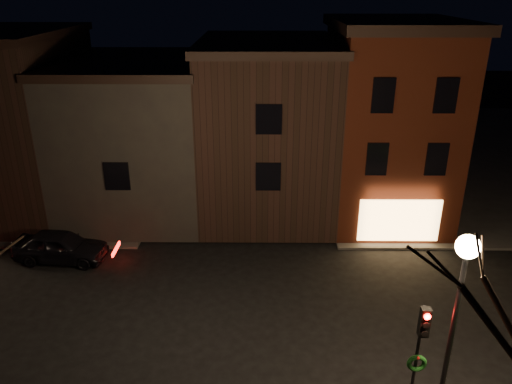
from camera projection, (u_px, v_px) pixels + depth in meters
ground at (232, 310)px, 20.21m from camera, size 120.00×120.00×0.00m
sidewalk_far_right at (504, 154)px, 38.48m from camera, size 30.00×30.00×0.12m
corner_building at (388, 121)px, 26.80m from camera, size 6.50×8.50×10.50m
row_building_a at (267, 126)px, 28.01m from camera, size 7.30×10.30×9.40m
row_building_b at (139, 134)px, 28.25m from camera, size 7.80×10.30×8.40m
row_building_c at (9, 121)px, 28.01m from camera, size 7.30×10.30×9.90m
street_lamp_near at (461, 286)px, 12.63m from camera, size 0.60×0.60×6.48m
traffic_signal at (419, 347)px, 14.01m from camera, size 0.58×0.38×4.05m
parked_car_a at (61, 246)px, 23.60m from camera, size 4.53×2.17×1.49m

